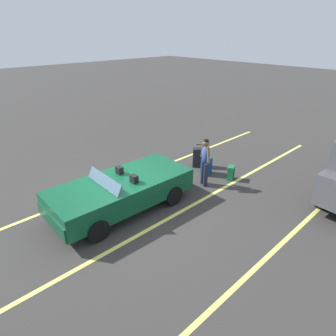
{
  "coord_description": "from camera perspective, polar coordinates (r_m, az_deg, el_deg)",
  "views": [
    {
      "loc": [
        4.05,
        6.24,
        4.79
      ],
      "look_at": [
        -1.8,
        0.05,
        0.75
      ],
      "focal_mm": 31.19,
      "sensor_mm": 36.0,
      "label": 1
    }
  ],
  "objects": [
    {
      "name": "suitcase_large_black",
      "position": [
        11.24,
        6.1,
        2.08
      ],
      "size": [
        0.53,
        0.54,
        0.94
      ],
      "rotation": [
        0.0,
        0.0,
        3.88
      ],
      "color": "black",
      "rests_on": "ground_plane"
    },
    {
      "name": "convertible_car",
      "position": [
        8.45,
        -10.25,
        -4.88
      ],
      "size": [
        4.19,
        1.94,
        1.24
      ],
      "rotation": [
        0.0,
        0.0,
        -0.03
      ],
      "color": "#0F4C2D",
      "rests_on": "ground_plane"
    },
    {
      "name": "lot_line_far",
      "position": [
        6.65,
        13.24,
        -21.56
      ],
      "size": [
        18.0,
        0.12,
        0.01
      ],
      "primitive_type": "cube",
      "color": "#EAE066",
      "rests_on": "ground_plane"
    },
    {
      "name": "lot_line_mid",
      "position": [
        7.97,
        -3.21,
        -11.6
      ],
      "size": [
        18.0,
        0.12,
        0.01
      ],
      "primitive_type": "cube",
      "color": "#EAE066",
      "rests_on": "ground_plane"
    },
    {
      "name": "traveler_person",
      "position": [
        9.66,
        7.26,
        1.62
      ],
      "size": [
        0.33,
        0.59,
        1.65
      ],
      "rotation": [
        0.0,
        0.0,
        -0.41
      ],
      "color": "#1E2338",
      "rests_on": "ground_plane"
    },
    {
      "name": "lot_line_near",
      "position": [
        9.87,
        -13.45,
        -4.42
      ],
      "size": [
        18.0,
        0.12,
        0.01
      ],
      "primitive_type": "cube",
      "color": "#EAE066",
      "rests_on": "ground_plane"
    },
    {
      "name": "suitcase_small_carryon",
      "position": [
        10.48,
        12.19,
        -0.91
      ],
      "size": [
        0.39,
        0.33,
        0.5
      ],
      "rotation": [
        0.0,
        0.0,
        2.03
      ],
      "color": "#19723F",
      "rests_on": "ground_plane"
    },
    {
      "name": "ground_plane",
      "position": [
        8.85,
        -8.81,
        -7.74
      ],
      "size": [
        80.0,
        80.0,
        0.0
      ],
      "primitive_type": "plane",
      "color": "#383533"
    },
    {
      "name": "suitcase_medium_bright",
      "position": [
        10.69,
        7.54,
        0.34
      ],
      "size": [
        0.42,
        0.3,
        0.62
      ],
      "rotation": [
        0.0,
        0.0,
        1.68
      ],
      "color": "#1E479E",
      "rests_on": "ground_plane"
    }
  ]
}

